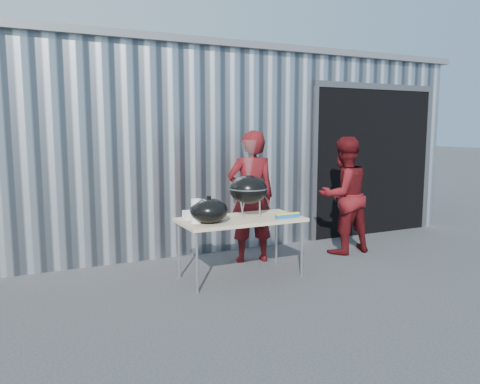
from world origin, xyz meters
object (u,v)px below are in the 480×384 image
folding_table (241,221)px  person_cook (251,197)px  kettle_grill (248,184)px  person_bystander (343,195)px

folding_table → person_cook: size_ratio=0.83×
folding_table → kettle_grill: kettle_grill is taller
folding_table → person_cook: person_cook is taller
folding_table → kettle_grill: size_ratio=1.59×
kettle_grill → person_cook: bearing=60.2°
folding_table → person_cook: (0.45, 0.60, 0.20)m
person_cook → person_bystander: (1.44, -0.17, -0.04)m
person_cook → kettle_grill: bearing=71.7°
person_cook → person_bystander: 1.45m
kettle_grill → person_cook: (0.34, 0.59, -0.26)m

